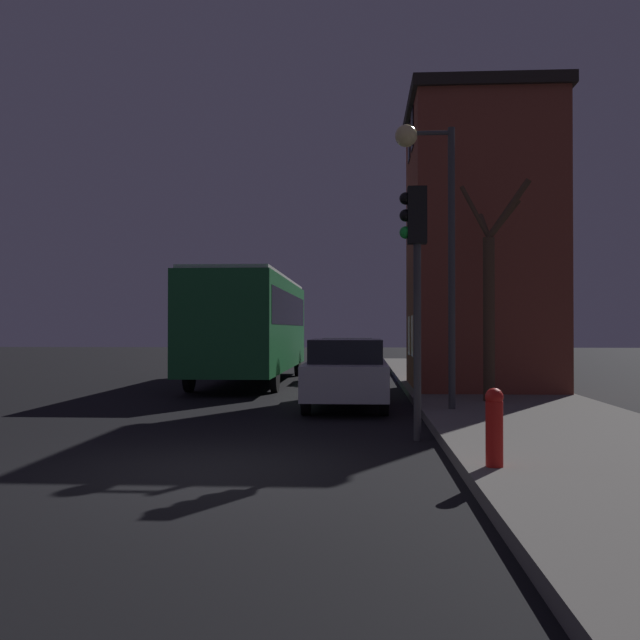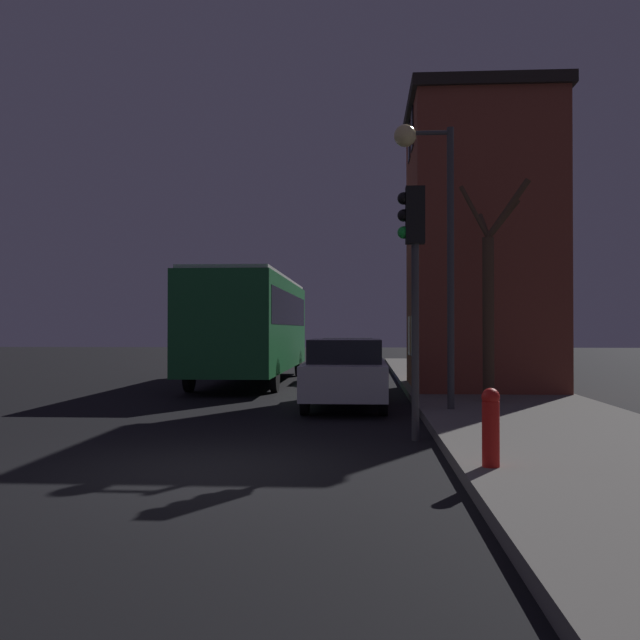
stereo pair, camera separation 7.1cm
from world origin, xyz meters
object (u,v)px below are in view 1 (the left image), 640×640
object	(u,v)px
traffic_light	(415,258)
fire_hydrant	(494,425)
bare_tree	(491,294)
bus	(251,320)
car_near_lane	(346,372)
car_mid_lane	(348,358)
streetlamp	(431,205)

from	to	relation	value
traffic_light	fire_hydrant	distance (m)	3.79
bare_tree	bus	world-z (taller)	bare_tree
fire_hydrant	car_near_lane	bearing A→B (deg)	103.85
car_near_lane	car_mid_lane	distance (m)	8.78
streetlamp	car_mid_lane	size ratio (longest dim) A/B	1.24
car_mid_lane	bus	bearing A→B (deg)	-153.34
car_mid_lane	streetlamp	bearing A→B (deg)	-79.81
bare_tree	car_near_lane	xyz separation A→B (m)	(-3.20, -0.03, -1.74)
streetlamp	traffic_light	xyz separation A→B (m)	(-0.54, -3.02, -1.35)
bus	bare_tree	bearing A→B (deg)	-47.99
bare_tree	car_near_lane	distance (m)	3.64
streetlamp	fire_hydrant	world-z (taller)	streetlamp
bus	car_mid_lane	bearing A→B (deg)	26.66
car_near_lane	bare_tree	bearing A→B (deg)	0.62
streetlamp	fire_hydrant	xyz separation A→B (m)	(0.14, -6.00, -3.58)
car_mid_lane	fire_hydrant	xyz separation A→B (m)	(2.00, -16.36, -0.12)
bare_tree	car_near_lane	world-z (taller)	bare_tree
car_mid_lane	car_near_lane	bearing A→B (deg)	-89.13
bus	streetlamp	bearing A→B (deg)	-60.40
traffic_light	car_mid_lane	world-z (taller)	traffic_light
bus	fire_hydrant	distance (m)	15.72
streetlamp	car_near_lane	distance (m)	4.16
car_near_lane	fire_hydrant	size ratio (longest dim) A/B	4.92
traffic_light	bare_tree	world-z (taller)	bare_tree
bare_tree	fire_hydrant	bearing A→B (deg)	-99.88
streetlamp	bare_tree	world-z (taller)	streetlamp
bare_tree	car_mid_lane	bearing A→B (deg)	110.85
traffic_light	bare_tree	xyz separation A→B (m)	(2.01, 4.64, -0.35)
bare_tree	streetlamp	bearing A→B (deg)	-132.19
bare_tree	traffic_light	bearing A→B (deg)	-113.42
streetlamp	bare_tree	distance (m)	2.76
fire_hydrant	bare_tree	bearing A→B (deg)	80.12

